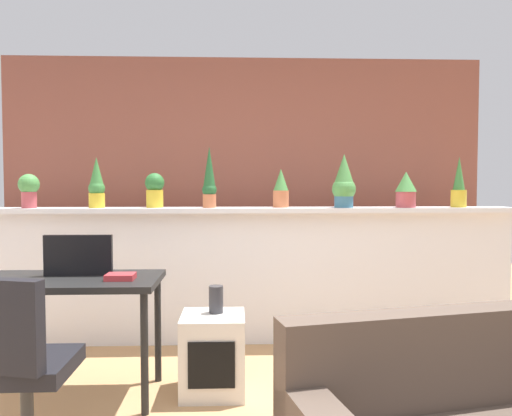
# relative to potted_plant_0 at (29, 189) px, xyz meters

# --- Properties ---
(divider_wall) EXTENTS (4.44, 0.16, 1.09)m
(divider_wall) POSITION_rel_potted_plant_0_xyz_m (1.75, 0.06, -0.74)
(divider_wall) COLOR silver
(divider_wall) RESTS_ON ground
(plant_shelf) EXTENTS (4.44, 0.29, 0.04)m
(plant_shelf) POSITION_rel_potted_plant_0_xyz_m (1.75, 0.02, -0.18)
(plant_shelf) COLOR silver
(plant_shelf) RESTS_ON divider_wall
(brick_wall_behind) EXTENTS (4.44, 0.10, 2.50)m
(brick_wall_behind) POSITION_rel_potted_plant_0_xyz_m (1.75, 0.66, -0.04)
(brick_wall_behind) COLOR brown
(brick_wall_behind) RESTS_ON ground
(potted_plant_0) EXTENTS (0.17, 0.17, 0.28)m
(potted_plant_0) POSITION_rel_potted_plant_0_xyz_m (0.00, 0.00, 0.00)
(potted_plant_0) COLOR #B7474C
(potted_plant_0) RESTS_ON plant_shelf
(potted_plant_1) EXTENTS (0.13, 0.13, 0.41)m
(potted_plant_1) POSITION_rel_potted_plant_0_xyz_m (0.53, 0.02, 0.03)
(potted_plant_1) COLOR gold
(potted_plant_1) RESTS_ON plant_shelf
(potted_plant_2) EXTENTS (0.16, 0.16, 0.28)m
(potted_plant_2) POSITION_rel_potted_plant_0_xyz_m (1.00, 0.05, -0.01)
(potted_plant_2) COLOR gold
(potted_plant_2) RESTS_ON plant_shelf
(potted_plant_3) EXTENTS (0.12, 0.12, 0.50)m
(potted_plant_3) POSITION_rel_potted_plant_0_xyz_m (1.45, 0.01, 0.07)
(potted_plant_3) COLOR #C66B42
(potted_plant_3) RESTS_ON plant_shelf
(potted_plant_4) EXTENTS (0.13, 0.13, 0.32)m
(potted_plant_4) POSITION_rel_potted_plant_0_xyz_m (2.04, 0.04, -0.00)
(potted_plant_4) COLOR #C66B42
(potted_plant_4) RESTS_ON plant_shelf
(potted_plant_5) EXTENTS (0.19, 0.19, 0.44)m
(potted_plant_5) POSITION_rel_potted_plant_0_xyz_m (2.56, -0.02, 0.05)
(potted_plant_5) COLOR #386B84
(potted_plant_5) RESTS_ON plant_shelf
(potted_plant_6) EXTENTS (0.17, 0.17, 0.30)m
(potted_plant_6) POSITION_rel_potted_plant_0_xyz_m (3.07, -0.02, -0.00)
(potted_plant_6) COLOR #B7474C
(potted_plant_6) RESTS_ON plant_shelf
(potted_plant_7) EXTENTS (0.13, 0.13, 0.42)m
(potted_plant_7) POSITION_rel_potted_plant_0_xyz_m (3.53, 0.00, 0.03)
(potted_plant_7) COLOR gold
(potted_plant_7) RESTS_ON plant_shelf
(desk) EXTENTS (1.10, 0.60, 0.75)m
(desk) POSITION_rel_potted_plant_0_xyz_m (0.64, -1.02, -0.62)
(desk) COLOR black
(desk) RESTS_ON ground
(tv_monitor) EXTENTS (0.42, 0.04, 0.26)m
(tv_monitor) POSITION_rel_potted_plant_0_xyz_m (0.67, -0.94, -0.41)
(tv_monitor) COLOR black
(tv_monitor) RESTS_ON desk
(office_chair) EXTENTS (0.49, 0.49, 0.91)m
(office_chair) POSITION_rel_potted_plant_0_xyz_m (0.64, -1.76, -0.90)
(office_chair) COLOR #262628
(office_chair) RESTS_ON ground
(side_cube_shelf) EXTENTS (0.40, 0.41, 0.50)m
(side_cube_shelf) POSITION_rel_potted_plant_0_xyz_m (1.52, -0.98, -1.04)
(side_cube_shelf) COLOR silver
(side_cube_shelf) RESTS_ON ground
(vase_on_shelf) EXTENTS (0.09, 0.09, 0.17)m
(vase_on_shelf) POSITION_rel_potted_plant_0_xyz_m (1.54, -0.93, -0.70)
(vase_on_shelf) COLOR #2D2D33
(vase_on_shelf) RESTS_ON side_cube_shelf
(book_on_desk) EXTENTS (0.17, 0.14, 0.04)m
(book_on_desk) POSITION_rel_potted_plant_0_xyz_m (0.97, -1.09, -0.52)
(book_on_desk) COLOR #B22D33
(book_on_desk) RESTS_ON desk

